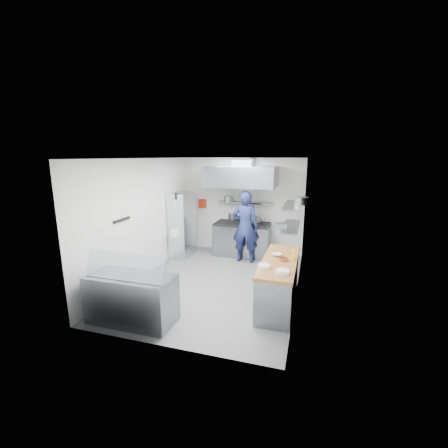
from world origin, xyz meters
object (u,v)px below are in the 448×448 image
(gas_range, at_px, (242,240))
(chef, at_px, (245,227))
(display_case, at_px, (132,299))
(wire_rack, at_px, (182,225))

(gas_range, relative_size, chef, 0.82)
(gas_range, xyz_separation_m, chef, (0.21, -0.53, 0.53))
(gas_range, distance_m, display_case, 4.22)
(gas_range, height_order, display_case, gas_range)
(chef, xyz_separation_m, display_case, (-1.19, -3.57, -0.56))
(gas_range, distance_m, wire_rack, 1.79)
(gas_range, distance_m, chef, 0.78)
(gas_range, height_order, wire_rack, wire_rack)
(chef, bearing_deg, display_case, 68.28)
(chef, relative_size, display_case, 1.31)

